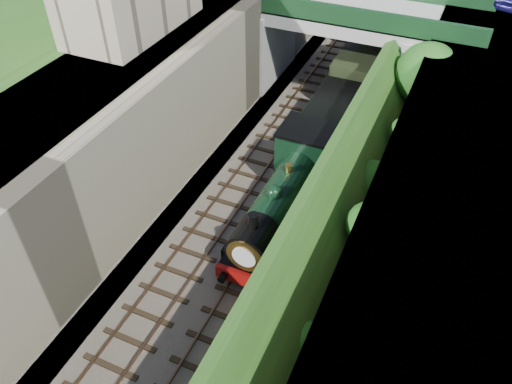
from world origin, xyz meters
TOP-DOWN VIEW (x-y plane):
  - ground at (0.00, 0.00)m, footprint 160.00×160.00m
  - trackbed at (0.00, 20.00)m, footprint 10.00×90.00m
  - retaining_wall at (-5.50, 20.00)m, footprint 1.00×90.00m
  - street_plateau_left at (-9.00, 20.00)m, footprint 6.00×90.00m
  - street_plateau_right at (9.50, 20.00)m, footprint 8.00×90.00m
  - embankment_slope at (5.04, 17.56)m, footprint 4.02×90.00m
  - track_left at (-2.00, 20.00)m, footprint 2.50×90.00m
  - track_right at (1.20, 20.00)m, footprint 2.50×90.00m
  - road_bridge at (0.94, 24.00)m, footprint 16.00×6.40m
  - tree at (5.91, 19.79)m, footprint 3.60×3.80m
  - locomotive at (1.20, 9.90)m, footprint 3.10×10.23m
  - tender at (1.20, 17.26)m, footprint 2.70×6.00m
  - coach_front at (1.20, 29.86)m, footprint 2.90×18.00m

SIDE VIEW (x-z plane):
  - ground at x=0.00m, z-range 0.00..0.00m
  - trackbed at x=0.00m, z-range 0.00..0.20m
  - track_left at x=-2.00m, z-range 0.15..0.35m
  - track_right at x=1.20m, z-range 0.15..0.35m
  - tender at x=1.20m, z-range 0.09..3.14m
  - locomotive at x=1.20m, z-range -0.02..3.81m
  - coach_front at x=1.20m, z-range 0.20..3.90m
  - embankment_slope at x=5.04m, z-range -0.36..6.00m
  - street_plateau_right at x=9.50m, z-range 0.00..6.25m
  - retaining_wall at x=-5.50m, z-range 0.00..7.00m
  - street_plateau_left at x=-9.00m, z-range 0.00..7.00m
  - road_bridge at x=0.94m, z-range 0.45..7.70m
  - tree at x=5.91m, z-range 1.35..7.95m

